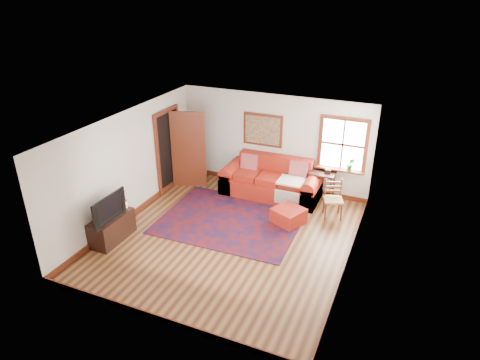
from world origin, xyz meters
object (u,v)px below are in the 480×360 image
at_px(side_table, 322,177).
at_px(red_leather_sofa, 271,183).
at_px(media_cabinet, 112,228).
at_px(red_ottoman, 288,216).
at_px(ladder_back_chair, 333,197).

bearing_deg(side_table, red_leather_sofa, -170.29).
distance_m(side_table, media_cabinet, 5.09).
height_order(red_ottoman, side_table, side_table).
relative_size(red_ottoman, side_table, 0.82).
bearing_deg(media_cabinet, ladder_back_chair, 35.16).
distance_m(red_ottoman, side_table, 1.53).
relative_size(side_table, media_cabinet, 0.74).
xyz_separation_m(red_leather_sofa, media_cabinet, (-2.39, -3.34, -0.04)).
bearing_deg(red_ottoman, red_leather_sofa, 149.07).
xyz_separation_m(red_ottoman, media_cabinet, (-3.22, -2.15, 0.11)).
relative_size(red_leather_sofa, ladder_back_chair, 2.76).
bearing_deg(red_leather_sofa, red_ottoman, -54.97).
height_order(red_leather_sofa, ladder_back_chair, red_leather_sofa).
xyz_separation_m(red_ottoman, side_table, (0.41, 1.40, 0.46)).
relative_size(red_ottoman, ladder_back_chair, 0.69).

